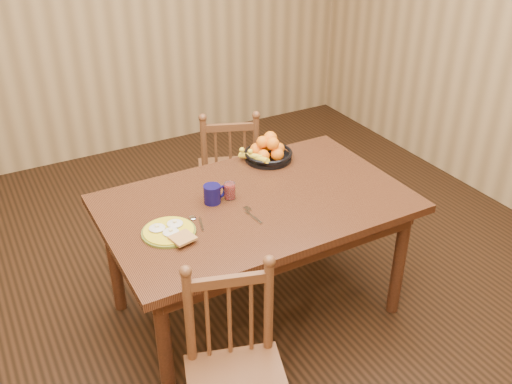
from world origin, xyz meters
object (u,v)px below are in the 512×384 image
chair_near (236,375)px  fruit_bowl (268,151)px  dining_table (256,214)px  chair_far (229,172)px  coffee_mug (213,194)px  breakfast_plate (170,231)px

chair_near → fruit_bowl: 1.44m
dining_table → chair_far: (0.27, 0.87, -0.22)m
fruit_bowl → chair_far: bearing=92.2°
chair_near → coffee_mug: bearing=87.6°
coffee_mug → fruit_bowl: (0.50, 0.29, 0.00)m
coffee_mug → fruit_bowl: bearing=30.2°
dining_table → breakfast_plate: (-0.52, -0.07, 0.10)m
dining_table → breakfast_plate: bearing=-172.1°
coffee_mug → fruit_bowl: fruit_bowl is taller
coffee_mug → fruit_bowl: size_ratio=0.41×
dining_table → chair_far: chair_far is taller
chair_far → fruit_bowl: 0.61m
dining_table → breakfast_plate: breakfast_plate is taller
chair_far → chair_near: bearing=86.0°
chair_far → chair_near: (-0.78, -1.63, -0.00)m
dining_table → chair_near: (-0.51, -0.76, -0.22)m
dining_table → chair_near: 0.94m
chair_far → breakfast_plate: (-0.79, -0.94, 0.32)m
dining_table → chair_far: 0.94m
breakfast_plate → fruit_bowl: bearing=29.3°
chair_far → chair_near: 1.81m
chair_far → fruit_bowl: (0.02, -0.49, 0.36)m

